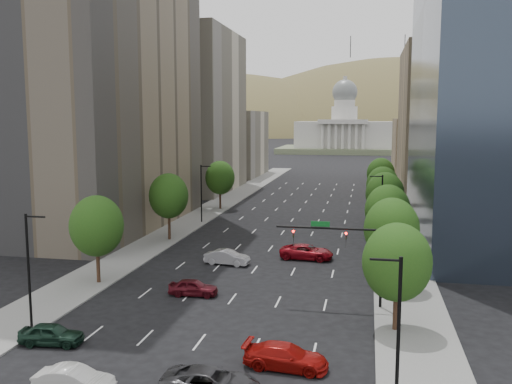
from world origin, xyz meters
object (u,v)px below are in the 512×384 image
Objects in this scene: car_white at (74,380)px; car_dkgrey at (211,383)px; car_dkgrn at (51,334)px; car_red_far at (307,252)px; car_silver at (227,257)px; capitol at (344,134)px; car_red_near at (286,356)px; car_maroon at (193,287)px; traffic_signal at (352,248)px.

car_dkgrey is (8.01, 1.26, 0.03)m from car_white.
car_red_far is at bearing -34.19° from car_dkgrn.
car_white is 0.95× the size of car_silver.
capitol is at bearing 0.85° from car_dkgrey.
car_red_near is (6.78, -232.71, -7.77)m from capitol.
car_dkgrn is at bearing 154.98° from car_red_far.
capitol is 10.81× the size of car_red_near.
car_dkgrn is at bearing 149.24° from car_maroon.
car_maroon is at bearing -175.49° from car_silver.
traffic_signal reaches higher than car_silver.
car_dkgrn is (-10.26, -232.22, -7.80)m from capitol.
capitol is at bearing -2.46° from car_white.
car_dkgrn is 32.01m from car_red_far.
car_white is (5.26, -6.24, 0.00)m from car_dkgrn.
car_red_far is at bearing -57.21° from car_silver.
car_dkgrn is at bearing 170.20° from car_silver.
capitol is 11.99× the size of car_silver.
car_dkgrey reaches higher than car_dkgrn.
car_dkgrey is at bearing -161.34° from car_silver.
capitol is 9.83× the size of car_red_far.
car_silver is at bearing 12.61° from car_dkgrey.
car_silver is at bearing 120.00° from car_red_far.
car_dkgrn is 0.82× the size of car_red_near.
car_white is at bearing 172.53° from car_maroon.
traffic_signal is 19.52m from car_dkgrey.
capitol is 10.28× the size of car_dkgrey.
capitol is 204.27m from car_red_far.
car_dkgrey is at bearing -116.34° from car_dkgrn.
capitol is at bearing -8.32° from car_dkgrn.
car_silver is (1.61, 30.20, 0.04)m from car_white.
car_maroon is (-14.25, 0.24, -4.41)m from traffic_signal.
traffic_signal is at bearing -87.26° from capitol.
car_dkgrey is (13.27, -4.97, 0.03)m from car_dkgrn.
car_red_far is (-5.56, 15.65, -4.32)m from traffic_signal.
capitol is 12.64× the size of car_white.
car_dkgrn is 1.01× the size of car_maroon.
car_dkgrey is at bearing -113.26° from traffic_signal.
traffic_signal is 1.56× the size of car_dkgrey.
car_red_far is (15.22, 28.16, 0.07)m from car_dkgrn.
car_dkgrey is at bearing -162.80° from car_maroon.
car_dkgrn is at bearing -92.53° from capitol.
car_dkgrn is 24.93m from car_silver.
car_silver is 0.82× the size of car_red_far.
traffic_signal reaches higher than car_maroon.
car_maroon is at bearing -32.93° from car_dkgrn.
capitol reaches higher than car_white.
car_dkgrn is 0.91× the size of car_silver.
traffic_signal reaches higher than car_dkgrey.
car_silver is at bearing 140.54° from traffic_signal.
traffic_signal reaches higher than car_dkgrn.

